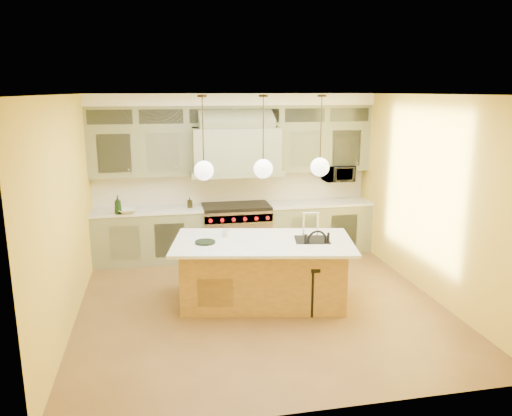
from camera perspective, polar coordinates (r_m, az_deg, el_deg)
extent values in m
plane|color=brown|center=(7.22, 0.48, -10.83)|extent=(5.00, 5.00, 0.00)
plane|color=white|center=(6.59, 0.53, 12.86)|extent=(5.00, 5.00, 0.00)
plane|color=gold|center=(9.17, -2.68, 3.86)|extent=(5.00, 0.00, 5.00)
plane|color=gold|center=(4.43, 7.12, -6.56)|extent=(5.00, 0.00, 5.00)
plane|color=gold|center=(6.72, -20.85, -0.48)|extent=(0.00, 5.00, 5.00)
plane|color=gold|center=(7.66, 19.16, 1.25)|extent=(0.00, 5.00, 5.00)
cube|color=#737A5B|center=(8.98, -12.13, -3.18)|extent=(1.90, 0.65, 0.90)
cube|color=#737A5B|center=(9.43, 7.05, -2.19)|extent=(1.90, 0.65, 0.90)
cube|color=white|center=(8.86, -12.27, -0.27)|extent=(1.90, 0.68, 0.04)
cube|color=white|center=(9.32, 7.13, 0.60)|extent=(1.90, 0.68, 0.04)
cube|color=beige|center=(9.19, -2.64, 2.42)|extent=(5.00, 0.04, 0.56)
cube|color=#737A5B|center=(8.84, -13.07, 6.28)|extent=(1.75, 0.35, 0.85)
cube|color=#737A5B|center=(9.32, 7.46, 6.86)|extent=(1.75, 0.35, 0.85)
cube|color=#737A5B|center=(8.76, -2.37, 6.72)|extent=(1.50, 0.70, 0.75)
cube|color=#767C5A|center=(8.82, -2.34, 4.13)|extent=(1.60, 0.76, 0.10)
cube|color=#333833|center=(8.89, -2.58, 10.53)|extent=(5.00, 0.35, 0.35)
cube|color=white|center=(8.86, -2.58, 12.30)|extent=(5.00, 0.47, 0.20)
cube|color=silver|center=(9.06, -2.28, -2.75)|extent=(1.20, 0.70, 0.90)
cube|color=black|center=(8.94, -2.30, 0.21)|extent=(1.20, 0.70, 0.06)
cube|color=silver|center=(8.66, -1.96, -1.23)|extent=(1.20, 0.06, 0.14)
cube|color=olive|center=(7.12, 0.78, -7.36)|extent=(2.38, 1.46, 0.88)
cube|color=white|center=(6.92, 0.80, -3.94)|extent=(2.67, 1.75, 0.04)
cube|color=black|center=(7.01, 6.42, -3.78)|extent=(0.55, 0.50, 0.05)
cylinder|color=black|center=(6.72, 6.47, -9.84)|extent=(0.04, 0.04, 0.64)
cylinder|color=black|center=(6.83, 9.09, -9.53)|extent=(0.04, 0.04, 0.64)
cylinder|color=black|center=(7.01, 5.57, -8.83)|extent=(0.04, 0.04, 0.64)
cylinder|color=black|center=(7.12, 8.09, -8.56)|extent=(0.04, 0.04, 0.64)
cube|color=black|center=(6.80, 7.39, -6.55)|extent=(0.40, 0.40, 0.05)
torus|color=black|center=(6.85, 6.99, -3.68)|extent=(0.28, 0.04, 0.28)
imported|color=black|center=(9.42, 9.39, 3.94)|extent=(0.54, 0.37, 0.30)
imported|color=black|center=(8.61, -15.51, 0.35)|extent=(0.12, 0.12, 0.31)
imported|color=black|center=(8.83, -7.58, 0.64)|extent=(0.09, 0.09, 0.19)
imported|color=silver|center=(8.62, -14.39, -0.36)|extent=(0.33, 0.33, 0.08)
imported|color=silver|center=(7.12, -3.51, -2.89)|extent=(0.12, 0.12, 0.10)
cylinder|color=#2D2319|center=(6.54, -6.19, 12.61)|extent=(0.12, 0.12, 0.03)
cylinder|color=#2D2319|center=(6.56, -6.09, 8.72)|extent=(0.02, 0.02, 0.93)
sphere|color=white|center=(6.62, -5.98, 4.27)|extent=(0.26, 0.26, 0.26)
cylinder|color=#2D2319|center=(6.66, 0.85, 12.69)|extent=(0.12, 0.12, 0.03)
cylinder|color=#2D2319|center=(6.68, 0.84, 8.87)|extent=(0.02, 0.02, 0.93)
sphere|color=white|center=(6.74, 0.82, 4.50)|extent=(0.26, 0.26, 0.26)
cylinder|color=#2D2319|center=(6.87, 7.55, 12.60)|extent=(0.12, 0.12, 0.03)
cylinder|color=#2D2319|center=(6.89, 7.44, 8.90)|extent=(0.02, 0.02, 0.93)
sphere|color=white|center=(6.95, 7.31, 4.66)|extent=(0.26, 0.26, 0.26)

